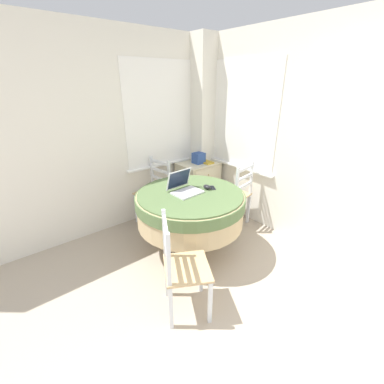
% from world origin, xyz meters
% --- Properties ---
extents(corner_room_shell, '(4.10, 4.80, 2.55)m').
position_xyz_m(corner_room_shell, '(1.04, 1.84, 1.28)').
color(corner_room_shell, white).
rests_on(corner_room_shell, ground_plane).
extents(round_dining_table, '(1.24, 1.24, 0.77)m').
position_xyz_m(round_dining_table, '(0.63, 1.80, 0.61)').
color(round_dining_table, '#4C3D2D').
rests_on(round_dining_table, ground_plane).
extents(laptop, '(0.34, 0.32, 0.24)m').
position_xyz_m(laptop, '(0.60, 1.86, 0.82)').
color(laptop, silver).
rests_on(laptop, round_dining_table).
extents(computer_mouse, '(0.07, 0.10, 0.05)m').
position_xyz_m(computer_mouse, '(0.85, 1.76, 0.80)').
color(computer_mouse, black).
rests_on(computer_mouse, round_dining_table).
extents(cell_phone, '(0.11, 0.13, 0.01)m').
position_xyz_m(cell_phone, '(0.92, 1.74, 0.78)').
color(cell_phone, '#2D2D33').
rests_on(cell_phone, round_dining_table).
extents(dining_chair_near_back_window, '(0.44, 0.47, 0.94)m').
position_xyz_m(dining_chair_near_back_window, '(0.69, 2.69, 0.46)').
color(dining_chair_near_back_window, tan).
rests_on(dining_chair_near_back_window, ground_plane).
extents(dining_chair_near_right_window, '(0.48, 0.44, 0.94)m').
position_xyz_m(dining_chair_near_right_window, '(1.51, 1.88, 0.46)').
color(dining_chair_near_right_window, tan).
rests_on(dining_chair_near_right_window, ground_plane).
extents(dining_chair_camera_near, '(0.54, 0.55, 0.94)m').
position_xyz_m(dining_chair_camera_near, '(0.02, 1.16, 0.46)').
color(dining_chair_camera_near, tan).
rests_on(dining_chair_camera_near, ground_plane).
extents(corner_cabinet, '(0.61, 0.49, 0.75)m').
position_xyz_m(corner_cabinet, '(1.50, 2.67, 0.38)').
color(corner_cabinet, beige).
rests_on(corner_cabinet, ground_plane).
extents(storage_box, '(0.16, 0.15, 0.16)m').
position_xyz_m(storage_box, '(1.49, 2.65, 0.83)').
color(storage_box, '#2D4C93').
rests_on(storage_box, corner_cabinet).
extents(book_on_cabinet, '(0.14, 0.22, 0.02)m').
position_xyz_m(book_on_cabinet, '(1.59, 2.58, 0.76)').
color(book_on_cabinet, gold).
rests_on(book_on_cabinet, corner_cabinet).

